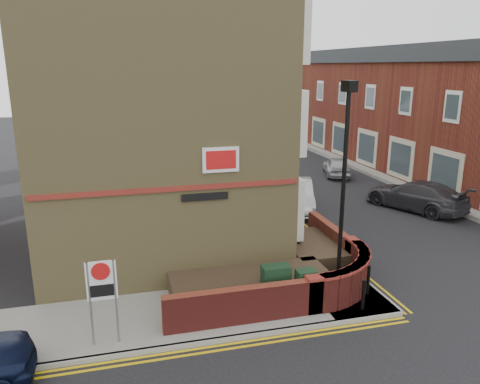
% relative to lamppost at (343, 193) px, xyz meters
% --- Properties ---
extents(ground, '(120.00, 120.00, 0.00)m').
position_rel_lamppost_xyz_m(ground, '(-1.60, -1.20, -3.34)').
color(ground, black).
rests_on(ground, ground).
extents(pavement_corner, '(13.00, 3.00, 0.12)m').
position_rel_lamppost_xyz_m(pavement_corner, '(-5.10, 0.30, -3.28)').
color(pavement_corner, gray).
rests_on(pavement_corner, ground).
extents(pavement_main, '(2.00, 32.00, 0.12)m').
position_rel_lamppost_xyz_m(pavement_main, '(0.40, 14.80, -3.28)').
color(pavement_main, gray).
rests_on(pavement_main, ground).
extents(pavement_far, '(4.00, 40.00, 0.12)m').
position_rel_lamppost_xyz_m(pavement_far, '(11.40, 11.80, -3.28)').
color(pavement_far, gray).
rests_on(pavement_far, ground).
extents(kerb_side, '(13.00, 0.15, 0.12)m').
position_rel_lamppost_xyz_m(kerb_side, '(-5.10, -1.20, -3.28)').
color(kerb_side, gray).
rests_on(kerb_side, ground).
extents(kerb_main_near, '(0.15, 32.00, 0.12)m').
position_rel_lamppost_xyz_m(kerb_main_near, '(1.40, 14.80, -3.28)').
color(kerb_main_near, gray).
rests_on(kerb_main_near, ground).
extents(kerb_main_far, '(0.15, 40.00, 0.12)m').
position_rel_lamppost_xyz_m(kerb_main_far, '(9.40, 11.80, -3.28)').
color(kerb_main_far, gray).
rests_on(kerb_main_far, ground).
extents(yellow_lines_side, '(13.00, 0.28, 0.01)m').
position_rel_lamppost_xyz_m(yellow_lines_side, '(-5.10, -1.45, -3.34)').
color(yellow_lines_side, gold).
rests_on(yellow_lines_side, ground).
extents(yellow_lines_main, '(0.28, 32.00, 0.01)m').
position_rel_lamppost_xyz_m(yellow_lines_main, '(1.65, 14.80, -3.34)').
color(yellow_lines_main, gold).
rests_on(yellow_lines_main, ground).
extents(corner_building, '(8.95, 10.40, 13.60)m').
position_rel_lamppost_xyz_m(corner_building, '(-4.44, 6.80, 2.88)').
color(corner_building, olive).
rests_on(corner_building, ground).
extents(garden_wall, '(6.80, 6.00, 1.20)m').
position_rel_lamppost_xyz_m(garden_wall, '(-1.60, 1.30, -3.34)').
color(garden_wall, maroon).
rests_on(garden_wall, ground).
extents(lamppost, '(0.25, 0.50, 6.30)m').
position_rel_lamppost_xyz_m(lamppost, '(0.00, 0.00, 0.00)').
color(lamppost, black).
rests_on(lamppost, pavement_corner).
extents(utility_cabinet_large, '(0.80, 0.45, 1.20)m').
position_rel_lamppost_xyz_m(utility_cabinet_large, '(-1.90, 0.10, -2.62)').
color(utility_cabinet_large, '#163219').
rests_on(utility_cabinet_large, pavement_corner).
extents(utility_cabinet_small, '(0.55, 0.40, 1.10)m').
position_rel_lamppost_xyz_m(utility_cabinet_small, '(-1.10, -0.20, -2.67)').
color(utility_cabinet_small, '#163219').
rests_on(utility_cabinet_small, pavement_corner).
extents(bollard_near, '(0.11, 0.11, 0.90)m').
position_rel_lamppost_xyz_m(bollard_near, '(0.40, -0.80, -2.77)').
color(bollard_near, black).
rests_on(bollard_near, pavement_corner).
extents(bollard_far, '(0.11, 0.11, 0.90)m').
position_rel_lamppost_xyz_m(bollard_far, '(1.00, -0.00, -2.77)').
color(bollard_far, black).
rests_on(bollard_far, pavement_corner).
extents(zone_sign, '(0.72, 0.07, 2.20)m').
position_rel_lamppost_xyz_m(zone_sign, '(-6.60, -0.70, -1.70)').
color(zone_sign, slate).
rests_on(zone_sign, pavement_corner).
extents(far_terrace, '(5.40, 30.40, 8.00)m').
position_rel_lamppost_xyz_m(far_terrace, '(12.90, 15.80, 0.70)').
color(far_terrace, maroon).
rests_on(far_terrace, ground).
extents(far_terrace_cream, '(5.40, 12.40, 8.00)m').
position_rel_lamppost_xyz_m(far_terrace_cream, '(12.90, 36.80, 0.71)').
color(far_terrace_cream, beige).
rests_on(far_terrace_cream, ground).
extents(tree_near, '(3.64, 3.65, 6.70)m').
position_rel_lamppost_xyz_m(tree_near, '(0.40, 12.85, 1.36)').
color(tree_near, '#382B1E').
rests_on(tree_near, pavement_main).
extents(tree_mid, '(4.03, 4.03, 7.42)m').
position_rel_lamppost_xyz_m(tree_mid, '(0.40, 20.85, 1.85)').
color(tree_mid, '#382B1E').
rests_on(tree_mid, pavement_main).
extents(tree_far, '(3.81, 3.81, 7.00)m').
position_rel_lamppost_xyz_m(tree_far, '(0.40, 28.85, 1.57)').
color(tree_far, '#382B1E').
rests_on(tree_far, pavement_main).
extents(traffic_light_assembly, '(0.20, 0.16, 4.20)m').
position_rel_lamppost_xyz_m(traffic_light_assembly, '(0.80, 23.80, -0.56)').
color(traffic_light_assembly, black).
rests_on(traffic_light_assembly, pavement_main).
extents(silver_car_near, '(2.78, 4.68, 1.46)m').
position_rel_lamppost_xyz_m(silver_car_near, '(2.19, 9.01, -2.62)').
color(silver_car_near, '#B2B5BA').
rests_on(silver_car_near, ground).
extents(red_car_main, '(3.28, 5.51, 1.44)m').
position_rel_lamppost_xyz_m(red_car_main, '(2.22, 20.98, -2.63)').
color(red_car_main, '#9E1115').
rests_on(red_car_main, ground).
extents(grey_car_far, '(3.85, 5.32, 1.43)m').
position_rel_lamppost_xyz_m(grey_car_far, '(7.84, 7.51, -2.63)').
color(grey_car_far, '#313137').
rests_on(grey_car_far, ground).
extents(silver_car_far, '(2.49, 3.88, 1.23)m').
position_rel_lamppost_xyz_m(silver_car_far, '(7.40, 15.17, -2.73)').
color(silver_car_far, '#A1A2A8').
rests_on(silver_car_far, ground).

